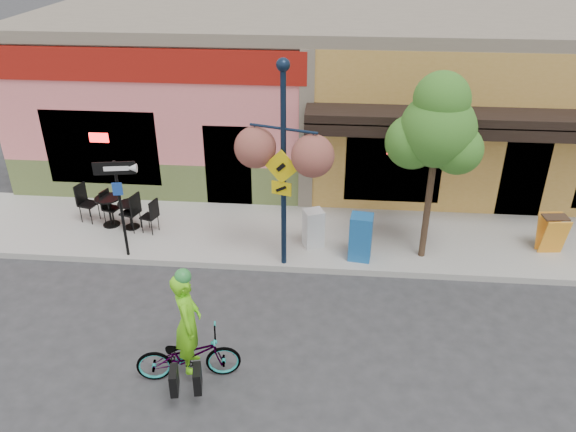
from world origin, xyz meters
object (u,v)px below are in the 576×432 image
Objects in this scene: cyclist_rider at (189,335)px; street_tree at (433,169)px; newspaper_box_blue at (361,237)px; newspaper_box_grey at (313,228)px; lamp_post at (284,169)px; building at (346,86)px; one_way_sign at (121,210)px; bicycle at (188,356)px.

cyclist_rider is 6.02m from street_tree.
cyclist_rider is 4.75m from newspaper_box_blue.
cyclist_rider is 4.61m from newspaper_box_grey.
lamp_post is 4.97× the size of newspaper_box_grey.
building is 7.98× the size of one_way_sign.
bicycle is 4.21m from one_way_sign.
building is 10.67m from cyclist_rider.
building is at bearing -25.08° from cyclist_rider.
one_way_sign is 4.26m from newspaper_box_grey.
one_way_sign is at bearing -125.32° from building.
newspaper_box_blue reaches higher than bicycle.
cyclist_rider is 0.43× the size of street_tree.
newspaper_box_grey is (0.60, 0.79, -1.79)m from lamp_post.
street_tree is (6.59, 0.55, 0.96)m from one_way_sign.
one_way_sign reaches higher than cyclist_rider.
cyclist_rider is at bearing -103.82° from building.
newspaper_box_blue is (5.19, 0.31, -0.61)m from one_way_sign.
newspaper_box_grey is at bearing -34.65° from cyclist_rider.
one_way_sign is 0.54× the size of street_tree.
one_way_sign is at bearing -175.24° from street_tree.
newspaper_box_blue is 1.16m from newspaper_box_grey.
lamp_post is 3.70m from one_way_sign.
lamp_post is (1.27, 3.44, 1.93)m from bicycle.
bicycle is at bearing -136.62° from newspaper_box_grey.
cyclist_rider is (-2.53, -10.28, -1.35)m from building.
building is 20.26× the size of newspaper_box_grey.
one_way_sign is 6.68m from street_tree.
bicycle is 0.96× the size of cyclist_rider.
street_tree reaches higher than bicycle.
lamp_post reaches higher than newspaper_box_grey.
street_tree reaches higher than one_way_sign.
bicycle is at bearing -104.08° from building.
lamp_post reaches higher than building.
lamp_post is (-1.30, -6.84, 0.13)m from building.
one_way_sign is (-2.31, 3.45, 0.39)m from cyclist_rider.
newspaper_box_grey is 0.21× the size of street_tree.
street_tree reaches higher than cyclist_rider.
newspaper_box_blue is at bearing 28.08° from lamp_post.
building is 10.06× the size of cyclist_rider.
building is 6.71m from newspaper_box_blue.
building is 4.07× the size of lamp_post.
newspaper_box_blue is 2.11m from street_tree.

